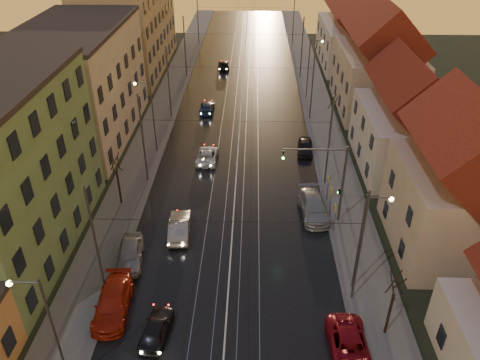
# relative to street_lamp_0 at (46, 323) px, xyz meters

# --- Properties ---
(road) EXTENTS (16.00, 120.00, 0.04)m
(road) POSITION_rel_street_lamp_0_xyz_m (9.10, 38.00, -4.87)
(road) COLOR black
(road) RESTS_ON ground
(sidewalk_left) EXTENTS (4.00, 120.00, 0.15)m
(sidewalk_left) POSITION_rel_street_lamp_0_xyz_m (-0.90, 38.00, -4.81)
(sidewalk_left) COLOR #4C4C4C
(sidewalk_left) RESTS_ON ground
(sidewalk_right) EXTENTS (4.00, 120.00, 0.15)m
(sidewalk_right) POSITION_rel_street_lamp_0_xyz_m (19.10, 38.00, -4.81)
(sidewalk_right) COLOR #4C4C4C
(sidewalk_right) RESTS_ON ground
(tram_rail_0) EXTENTS (0.06, 120.00, 0.03)m
(tram_rail_0) POSITION_rel_street_lamp_0_xyz_m (6.90, 38.00, -4.83)
(tram_rail_0) COLOR gray
(tram_rail_0) RESTS_ON road
(tram_rail_1) EXTENTS (0.06, 120.00, 0.03)m
(tram_rail_1) POSITION_rel_street_lamp_0_xyz_m (8.33, 38.00, -4.83)
(tram_rail_1) COLOR gray
(tram_rail_1) RESTS_ON road
(tram_rail_2) EXTENTS (0.06, 120.00, 0.03)m
(tram_rail_2) POSITION_rel_street_lamp_0_xyz_m (9.87, 38.00, -4.83)
(tram_rail_2) COLOR gray
(tram_rail_2) RESTS_ON road
(tram_rail_3) EXTENTS (0.06, 120.00, 0.03)m
(tram_rail_3) POSITION_rel_street_lamp_0_xyz_m (11.30, 38.00, -4.83)
(tram_rail_3) COLOR gray
(tram_rail_3) RESTS_ON road
(apartment_left_2) EXTENTS (10.00, 20.00, 12.00)m
(apartment_left_2) POSITION_rel_street_lamp_0_xyz_m (-8.40, 32.00, 1.11)
(apartment_left_2) COLOR #B7A78D
(apartment_left_2) RESTS_ON ground
(apartment_left_3) EXTENTS (10.00, 24.00, 14.00)m
(apartment_left_3) POSITION_rel_street_lamp_0_xyz_m (-8.40, 56.00, 2.11)
(apartment_left_3) COLOR tan
(apartment_left_3) RESTS_ON ground
(house_right_1) EXTENTS (8.67, 10.20, 10.80)m
(house_right_1) POSITION_rel_street_lamp_0_xyz_m (26.10, 13.00, 0.56)
(house_right_1) COLOR tan
(house_right_1) RESTS_ON ground
(house_right_2) EXTENTS (9.18, 12.24, 9.20)m
(house_right_2) POSITION_rel_street_lamp_0_xyz_m (26.10, 26.00, -0.24)
(house_right_2) COLOR silver
(house_right_2) RESTS_ON ground
(house_right_3) EXTENTS (9.18, 14.28, 11.50)m
(house_right_3) POSITION_rel_street_lamp_0_xyz_m (26.10, 41.00, 0.92)
(house_right_3) COLOR tan
(house_right_3) RESTS_ON ground
(house_right_4) EXTENTS (9.18, 16.32, 10.00)m
(house_right_4) POSITION_rel_street_lamp_0_xyz_m (26.10, 59.00, 0.16)
(house_right_4) COLOR silver
(house_right_4) RESTS_ON ground
(catenary_pole_l_1) EXTENTS (0.16, 0.16, 9.00)m
(catenary_pole_l_1) POSITION_rel_street_lamp_0_xyz_m (0.50, 7.00, -0.39)
(catenary_pole_l_1) COLOR #595B60
(catenary_pole_l_1) RESTS_ON ground
(catenary_pole_r_1) EXTENTS (0.16, 0.16, 9.00)m
(catenary_pole_r_1) POSITION_rel_street_lamp_0_xyz_m (17.70, 7.00, -0.39)
(catenary_pole_r_1) COLOR #595B60
(catenary_pole_r_1) RESTS_ON ground
(catenary_pole_l_2) EXTENTS (0.16, 0.16, 9.00)m
(catenary_pole_l_2) POSITION_rel_street_lamp_0_xyz_m (0.50, 22.00, -0.39)
(catenary_pole_l_2) COLOR #595B60
(catenary_pole_l_2) RESTS_ON ground
(catenary_pole_r_2) EXTENTS (0.16, 0.16, 9.00)m
(catenary_pole_r_2) POSITION_rel_street_lamp_0_xyz_m (17.70, 22.00, -0.39)
(catenary_pole_r_2) COLOR #595B60
(catenary_pole_r_2) RESTS_ON ground
(catenary_pole_l_3) EXTENTS (0.16, 0.16, 9.00)m
(catenary_pole_l_3) POSITION_rel_street_lamp_0_xyz_m (0.50, 37.00, -0.39)
(catenary_pole_l_3) COLOR #595B60
(catenary_pole_l_3) RESTS_ON ground
(catenary_pole_r_3) EXTENTS (0.16, 0.16, 9.00)m
(catenary_pole_r_3) POSITION_rel_street_lamp_0_xyz_m (17.70, 37.00, -0.39)
(catenary_pole_r_3) COLOR #595B60
(catenary_pole_r_3) RESTS_ON ground
(catenary_pole_l_4) EXTENTS (0.16, 0.16, 9.00)m
(catenary_pole_l_4) POSITION_rel_street_lamp_0_xyz_m (0.50, 52.00, -0.39)
(catenary_pole_l_4) COLOR #595B60
(catenary_pole_l_4) RESTS_ON ground
(catenary_pole_r_4) EXTENTS (0.16, 0.16, 9.00)m
(catenary_pole_r_4) POSITION_rel_street_lamp_0_xyz_m (17.70, 52.00, -0.39)
(catenary_pole_r_4) COLOR #595B60
(catenary_pole_r_4) RESTS_ON ground
(catenary_pole_l_5) EXTENTS (0.16, 0.16, 9.00)m
(catenary_pole_l_5) POSITION_rel_street_lamp_0_xyz_m (0.50, 70.00, -0.39)
(catenary_pole_l_5) COLOR #595B60
(catenary_pole_l_5) RESTS_ON ground
(catenary_pole_r_5) EXTENTS (0.16, 0.16, 9.00)m
(catenary_pole_r_5) POSITION_rel_street_lamp_0_xyz_m (17.70, 70.00, -0.39)
(catenary_pole_r_5) COLOR #595B60
(catenary_pole_r_5) RESTS_ON ground
(street_lamp_0) EXTENTS (1.75, 0.32, 8.00)m
(street_lamp_0) POSITION_rel_street_lamp_0_xyz_m (0.00, 0.00, 0.00)
(street_lamp_0) COLOR #595B60
(street_lamp_0) RESTS_ON ground
(street_lamp_1) EXTENTS (1.75, 0.32, 8.00)m
(street_lamp_1) POSITION_rel_street_lamp_0_xyz_m (18.21, 8.00, 0.00)
(street_lamp_1) COLOR #595B60
(street_lamp_1) RESTS_ON ground
(street_lamp_2) EXTENTS (1.75, 0.32, 8.00)m
(street_lamp_2) POSITION_rel_street_lamp_0_xyz_m (0.00, 28.00, 0.00)
(street_lamp_2) COLOR #595B60
(street_lamp_2) RESTS_ON ground
(street_lamp_3) EXTENTS (1.75, 0.32, 8.00)m
(street_lamp_3) POSITION_rel_street_lamp_0_xyz_m (18.21, 44.00, 0.00)
(street_lamp_3) COLOR #595B60
(street_lamp_3) RESTS_ON ground
(traffic_light_mast) EXTENTS (5.30, 0.32, 7.20)m
(traffic_light_mast) POSITION_rel_street_lamp_0_xyz_m (17.10, 16.00, -0.29)
(traffic_light_mast) COLOR #595B60
(traffic_light_mast) RESTS_ON ground
(bare_tree_0) EXTENTS (1.09, 1.09, 5.11)m
(bare_tree_0) POSITION_rel_street_lamp_0_xyz_m (-1.09, 18.00, -2.40)
(bare_tree_0) COLOR black
(bare_tree_0) RESTS_ON ground
(bare_tree_1) EXTENTS (1.09, 1.09, 5.11)m
(bare_tree_1) POSITION_rel_street_lamp_0_xyz_m (19.31, 4.00, -2.40)
(bare_tree_1) COLOR black
(bare_tree_1) RESTS_ON ground
(bare_tree_2) EXTENTS (1.09, 1.09, 5.11)m
(bare_tree_2) POSITION_rel_street_lamp_0_xyz_m (19.51, 32.00, -2.40)
(bare_tree_2) COLOR black
(bare_tree_2) RESTS_ON ground
(driving_car_0) EXTENTS (2.02, 4.01, 1.31)m
(driving_car_0) POSITION_rel_street_lamp_0_xyz_m (4.75, 3.45, -4.23)
(driving_car_0) COLOR black
(driving_car_0) RESTS_ON ground
(driving_car_1) EXTENTS (1.97, 4.71, 1.52)m
(driving_car_1) POSITION_rel_street_lamp_0_xyz_m (4.79, 13.82, -4.13)
(driving_car_1) COLOR #95959A
(driving_car_1) RESTS_ON ground
(driving_car_2) EXTENTS (2.20, 4.52, 1.24)m
(driving_car_2) POSITION_rel_street_lamp_0_xyz_m (5.96, 26.19, -4.27)
(driving_car_2) COLOR silver
(driving_car_2) RESTS_ON ground
(driving_car_3) EXTENTS (1.76, 4.26, 1.23)m
(driving_car_3) POSITION_rel_street_lamp_0_xyz_m (4.79, 38.82, -4.27)
(driving_car_3) COLOR navy
(driving_car_3) RESTS_ON ground
(driving_car_4) EXTENTS (2.12, 4.21, 1.37)m
(driving_car_4) POSITION_rel_street_lamp_0_xyz_m (5.96, 55.74, -4.20)
(driving_car_4) COLOR black
(driving_car_4) RESTS_ON ground
(parked_left_2) EXTENTS (2.41, 5.36, 1.53)m
(parked_left_2) POSITION_rel_street_lamp_0_xyz_m (1.50, 5.37, -4.12)
(parked_left_2) COLOR #AC2311
(parked_left_2) RESTS_ON ground
(parked_left_3) EXTENTS (2.36, 4.73, 1.55)m
(parked_left_3) POSITION_rel_street_lamp_0_xyz_m (1.50, 10.35, -4.11)
(parked_left_3) COLOR #A2A2A7
(parked_left_3) RESTS_ON ground
(parked_right_0) EXTENTS (2.46, 5.13, 1.41)m
(parked_right_0) POSITION_rel_street_lamp_0_xyz_m (16.70, 2.26, -4.18)
(parked_right_0) COLOR maroon
(parked_right_0) RESTS_ON ground
(parked_right_1) EXTENTS (2.63, 5.60, 1.58)m
(parked_right_1) POSITION_rel_street_lamp_0_xyz_m (16.05, 16.91, -4.10)
(parked_right_1) COLOR #A3A3A9
(parked_right_1) RESTS_ON ground
(parked_right_2) EXTENTS (1.93, 4.10, 1.36)m
(parked_right_2) POSITION_rel_street_lamp_0_xyz_m (16.34, 28.25, -4.21)
(parked_right_2) COLOR black
(parked_right_2) RESTS_ON ground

